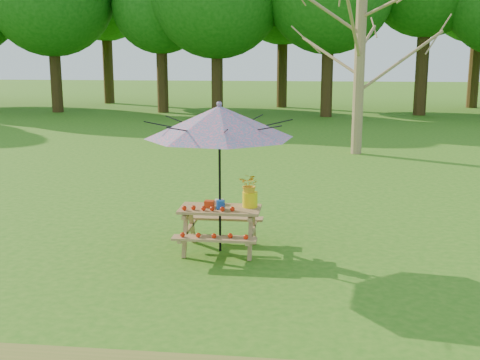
# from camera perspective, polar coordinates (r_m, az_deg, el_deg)

# --- Properties ---
(ground) EXTENTS (120.00, 120.00, 0.00)m
(ground) POSITION_cam_1_polar(r_m,az_deg,el_deg) (8.26, -5.15, -8.79)
(ground) COLOR #2D6D14
(ground) RESTS_ON ground
(picnic_table) EXTENTS (1.20, 1.32, 0.67)m
(picnic_table) POSITION_cam_1_polar(r_m,az_deg,el_deg) (9.02, -1.90, -4.77)
(picnic_table) COLOR #9A7245
(picnic_table) RESTS_ON ground
(patio_umbrella) EXTENTS (2.64, 2.64, 2.25)m
(patio_umbrella) POSITION_cam_1_polar(r_m,az_deg,el_deg) (8.70, -1.97, 5.53)
(patio_umbrella) COLOR black
(patio_umbrella) RESTS_ON ground
(produce_bins) EXTENTS (0.32, 0.41, 0.13)m
(produce_bins) POSITION_cam_1_polar(r_m,az_deg,el_deg) (8.96, -2.25, -2.26)
(produce_bins) COLOR red
(produce_bins) RESTS_ON picnic_table
(tomatoes_row) EXTENTS (0.77, 0.13, 0.07)m
(tomatoes_row) POSITION_cam_1_polar(r_m,az_deg,el_deg) (8.78, -3.06, -2.69)
(tomatoes_row) COLOR red
(tomatoes_row) RESTS_ON picnic_table
(flower_bucket) EXTENTS (0.39, 0.36, 0.51)m
(flower_bucket) POSITION_cam_1_polar(r_m,az_deg,el_deg) (8.92, 0.96, -0.87)
(flower_bucket) COLOR yellow
(flower_bucket) RESTS_ON picnic_table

